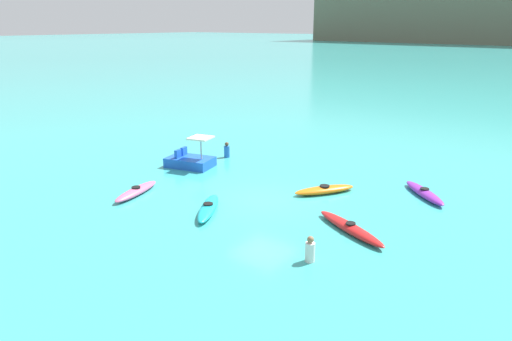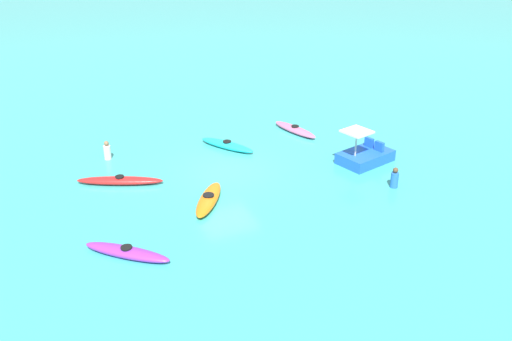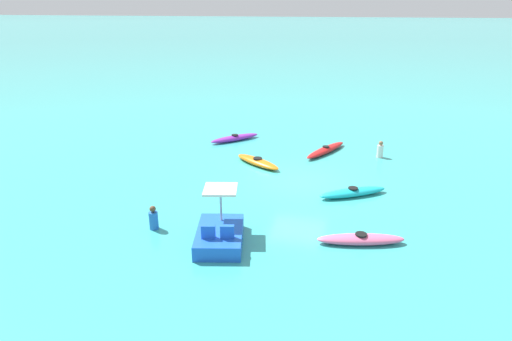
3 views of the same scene
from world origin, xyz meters
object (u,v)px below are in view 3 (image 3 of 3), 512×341
object	(u,v)px
kayak_cyan	(353,192)
kayak_orange	(258,162)
kayak_purple	(235,138)
kayak_red	(326,150)
kayak_pink	(361,239)
person_near_shore	(380,150)
person_by_kayaks	(154,219)
pedal_boat_blue	(220,234)

from	to	relation	value
kayak_cyan	kayak_orange	bearing A→B (deg)	60.63
kayak_purple	kayak_red	world-z (taller)	same
kayak_pink	kayak_red	size ratio (longest dim) A/B	0.85
kayak_pink	person_near_shore	distance (m)	9.36
kayak_orange	kayak_purple	bearing A→B (deg)	32.19
kayak_orange	person_by_kayaks	world-z (taller)	person_by_kayaks
person_by_kayaks	person_near_shore	bearing A→B (deg)	-37.45
kayak_pink	kayak_purple	world-z (taller)	same
kayak_orange	kayak_purple	size ratio (longest dim) A/B	1.04
kayak_red	person_by_kayaks	size ratio (longest dim) A/B	3.96
kayak_orange	pedal_boat_blue	bearing A→B (deg)	-174.90
kayak_red	kayak_pink	bearing A→B (deg)	-166.98
kayak_cyan	person_near_shore	xyz separation A→B (m)	(5.42, -1.10, 0.22)
person_by_kayaks	kayak_purple	bearing A→B (deg)	2.28
kayak_orange	pedal_boat_blue	distance (m)	7.76
kayak_orange	person_near_shore	distance (m)	6.47
person_near_shore	kayak_purple	bearing A→B (deg)	83.29
kayak_cyan	person_near_shore	world-z (taller)	person_near_shore
person_near_shore	kayak_cyan	bearing A→B (deg)	168.57
pedal_boat_blue	person_by_kayaks	distance (m)	2.60
kayak_pink	pedal_boat_blue	xyz separation A→B (m)	(-1.12, 4.54, 0.17)
kayak_pink	kayak_orange	size ratio (longest dim) A/B	1.06
kayak_pink	person_near_shore	world-z (taller)	person_near_shore
person_near_shore	kayak_red	bearing A→B (deg)	89.16
person_near_shore	kayak_orange	bearing A→B (deg)	115.05
kayak_pink	kayak_purple	size ratio (longest dim) A/B	1.11
person_near_shore	person_by_kayaks	size ratio (longest dim) A/B	1.00
kayak_orange	pedal_boat_blue	size ratio (longest dim) A/B	1.03
kayak_purple	person_by_kayaks	bearing A→B (deg)	-177.72
kayak_pink	pedal_boat_blue	size ratio (longest dim) A/B	1.10
kayak_red	person_by_kayaks	bearing A→B (deg)	154.03
kayak_pink	person_near_shore	size ratio (longest dim) A/B	3.36
kayak_red	person_near_shore	distance (m)	2.81
person_near_shore	person_by_kayaks	bearing A→B (deg)	142.55
kayak_purple	kayak_red	bearing A→B (deg)	-99.71
kayak_cyan	kayak_purple	bearing A→B (deg)	48.02
pedal_boat_blue	person_by_kayaks	world-z (taller)	pedal_boat_blue
pedal_boat_blue	kayak_cyan	bearing A→B (deg)	-38.92
kayak_orange	person_by_kayaks	size ratio (longest dim) A/B	3.16
kayak_cyan	person_by_kayaks	distance (m)	8.14
kayak_orange	kayak_red	bearing A→B (deg)	-47.74
kayak_pink	pedal_boat_blue	bearing A→B (deg)	103.90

